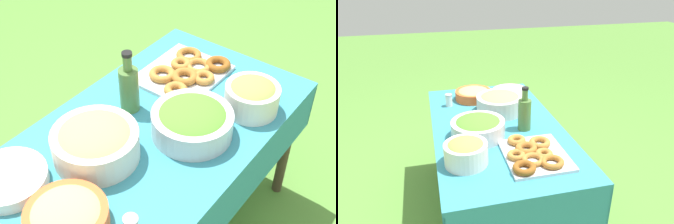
{
  "view_description": "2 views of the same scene",
  "coord_description": "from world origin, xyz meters",
  "views": [
    {
      "loc": [
        1.01,
        0.87,
        1.93
      ],
      "look_at": [
        -0.07,
        0.05,
        0.79
      ],
      "focal_mm": 50.0,
      "sensor_mm": 36.0,
      "label": 1
    },
    {
      "loc": [
        -1.8,
        0.4,
        1.62
      ],
      "look_at": [
        -0.06,
        -0.05,
        0.81
      ],
      "focal_mm": 35.0,
      "sensor_mm": 36.0,
      "label": 2
    }
  ],
  "objects": [
    {
      "name": "picnic_table",
      "position": [
        0.0,
        0.0,
        0.6
      ],
      "size": [
        1.44,
        0.79,
        0.69
      ],
      "color": "teal",
      "rests_on": "ground_plane"
    },
    {
      "name": "salad_bowl",
      "position": [
        -0.11,
        0.14,
        0.76
      ],
      "size": [
        0.32,
        0.32,
        0.12
      ],
      "color": "silver",
      "rests_on": "picnic_table"
    },
    {
      "name": "pasta_bowl",
      "position": [
        0.48,
        0.07,
        0.74
      ],
      "size": [
        0.27,
        0.27,
        0.09
      ],
      "color": "#E05B28",
      "rests_on": "picnic_table"
    },
    {
      "name": "donut_platter",
      "position": [
        -0.41,
        -0.1,
        0.72
      ],
      "size": [
        0.41,
        0.34,
        0.05
      ],
      "color": "silver",
      "rests_on": "picnic_table"
    },
    {
      "name": "plate_stack",
      "position": [
        0.48,
        -0.22,
        0.72
      ],
      "size": [
        0.27,
        0.27,
        0.05
      ],
      "color": "white",
      "rests_on": "picnic_table"
    },
    {
      "name": "olive_oil_bottle",
      "position": [
        -0.09,
        -0.15,
        0.8
      ],
      "size": [
        0.08,
        0.08,
        0.27
      ],
      "color": "#4C7238",
      "rests_on": "picnic_table"
    },
    {
      "name": "bread_bowl",
      "position": [
        0.2,
        -0.07,
        0.77
      ],
      "size": [
        0.32,
        0.32,
        0.14
      ],
      "color": "silver",
      "rests_on": "picnic_table"
    },
    {
      "name": "olive_bowl",
      "position": [
        -0.38,
        0.24,
        0.77
      ],
      "size": [
        0.22,
        0.22,
        0.13
      ],
      "color": "white",
      "rests_on": "picnic_table"
    }
  ]
}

